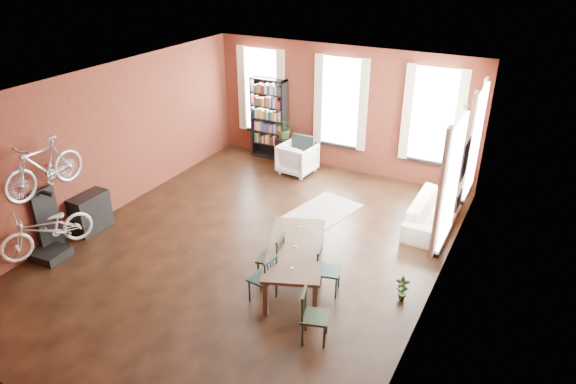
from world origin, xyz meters
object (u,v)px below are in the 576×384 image
Objects in this scene: dining_chair_b at (271,258)px; dining_chair_c at (315,317)px; dining_chair_d at (329,271)px; white_armchair at (297,157)px; bookshelf at (269,119)px; bicycle_floor at (43,210)px; plant_stand at (283,150)px; cream_sofa at (434,208)px; bike_trainer at (51,254)px; console_table at (91,213)px; dining_table at (295,265)px; dining_chair_a at (263,278)px.

dining_chair_c is at bearing 44.77° from dining_chair_b.
white_armchair is at bearing 18.97° from dining_chair_d.
bicycle_floor is at bearing -100.25° from bookshelf.
plant_stand is (-2.40, 4.89, -0.13)m from dining_chair_b.
bike_trainer is at bearing 127.20° from cream_sofa.
white_armchair is 5.22m from console_table.
dining_chair_b is at bearing -63.85° from plant_stand.
cream_sofa reaches higher than bike_trainer.
dining_chair_b is 1.41× the size of plant_stand.
plant_stand is at bearing -11.06° from bookshelf.
dining_chair_d reaches higher than cream_sofa.
dining_table is 3.54m from cream_sofa.
console_table is (-2.45, -4.61, -0.03)m from white_armchair.
dining_chair_d is at bearing 4.27° from console_table.
bookshelf is 2.54× the size of white_armchair.
white_armchair is (1.17, -0.59, -0.67)m from bookshelf.
console_table is at bearing 64.13° from dining_chair_c.
dining_chair_c is 1.33× the size of plant_stand.
cream_sofa is at bearing 55.66° from bicycle_floor.
dining_chair_b is 4.17m from console_table.
dining_chair_a is at bearing 116.51° from white_armchair.
dining_table is 0.64m from dining_chair_d.
dining_chair_d reaches higher than dining_table.
bicycle_floor is (-1.14, -6.32, -0.08)m from bookshelf.
bicycle_floor reaches higher than dining_chair_b.
dining_chair_a is 0.41× the size of cream_sofa.
dining_chair_b is (-0.40, -0.16, 0.11)m from dining_table.
dining_chair_d is (-0.30, 1.18, -0.01)m from dining_chair_c.
bookshelf reaches higher than dining_chair_d.
dining_table is at bearing 18.88° from bike_trainer.
bookshelf is 1.47m from white_armchair.
cream_sofa is 3.19× the size of plant_stand.
dining_chair_b is 5.80m from bookshelf.
cream_sofa is (4.95, -1.70, -0.69)m from bookshelf.
cream_sofa is 7.70m from bike_trainer.
dining_table is at bearing 20.85° from dining_chair_c.
dining_chair_a is at bearing -131.31° from dining_table.
dining_chair_c reaches higher than dining_chair_a.
dining_table is 4.73m from bicycle_floor.
cream_sofa is at bearing 39.92° from dining_table.
console_table reaches higher than bike_trainer.
cream_sofa is 7.15m from console_table.
bicycle_floor reaches higher than bike_trainer.
bicycle_floor is (-6.09, -4.62, 0.62)m from cream_sofa.
plant_stand is at bearing -161.99° from dining_chair_b.
dining_chair_a reaches higher than bike_trainer.
dining_chair_d reaches higher than plant_stand.
dining_chair_d is (0.63, 0.01, 0.07)m from dining_table.
cream_sofa is at bearing 139.75° from dining_chair_b.
console_table is (-5.20, -0.39, -0.02)m from dining_chair_d.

